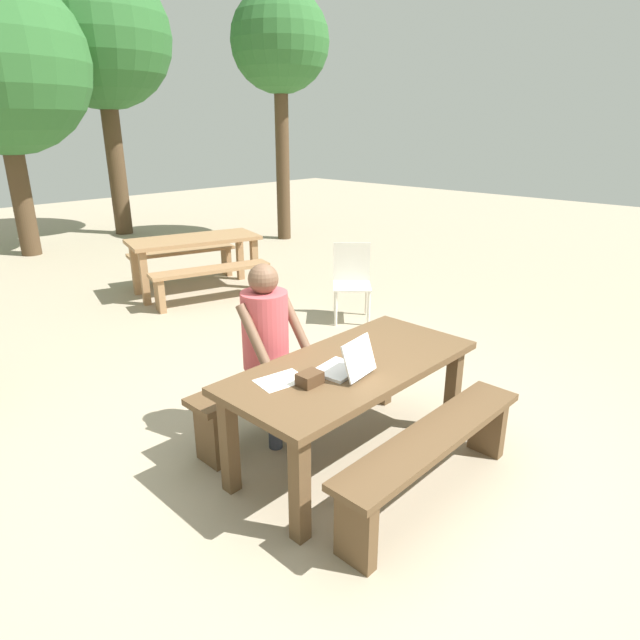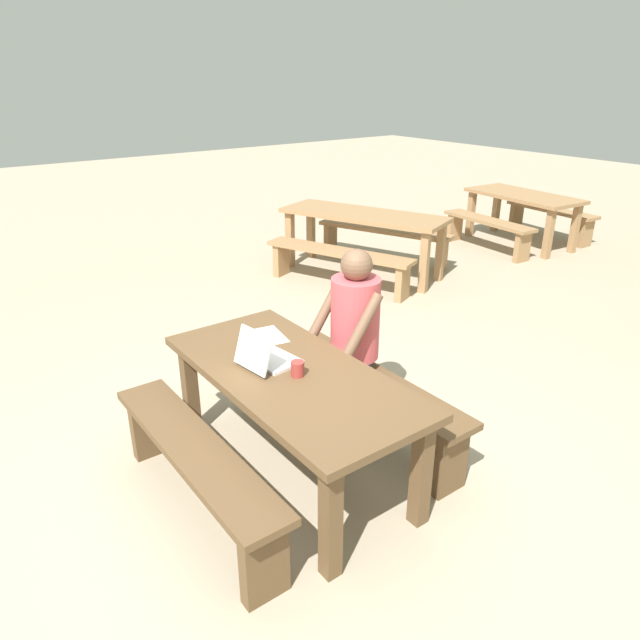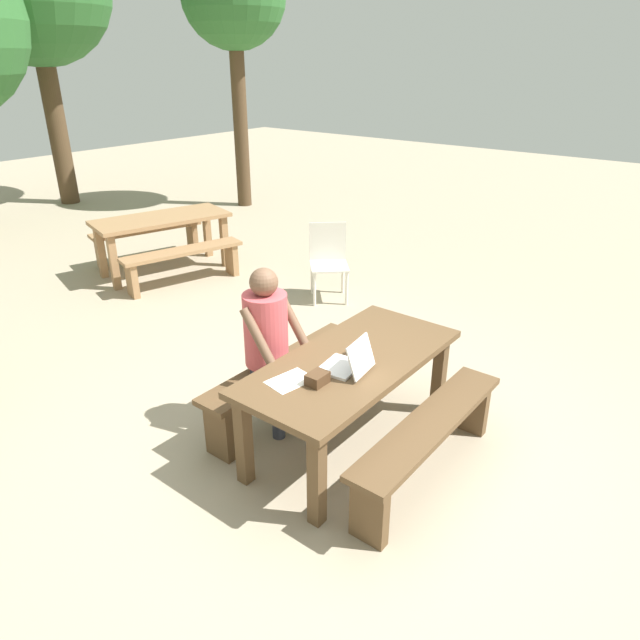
{
  "view_description": "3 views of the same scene",
  "coord_description": "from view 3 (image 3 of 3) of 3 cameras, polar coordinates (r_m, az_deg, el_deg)",
  "views": [
    {
      "loc": [
        -2.48,
        -2.09,
        2.21
      ],
      "look_at": [
        -0.05,
        0.25,
        0.98
      ],
      "focal_mm": 30.19,
      "sensor_mm": 36.0,
      "label": 1
    },
    {
      "loc": [
        2.54,
        -1.68,
        2.37
      ],
      "look_at": [
        -0.05,
        0.25,
        0.98
      ],
      "focal_mm": 32.51,
      "sensor_mm": 36.0,
      "label": 2
    },
    {
      "loc": [
        -2.96,
        -2.04,
        2.7
      ],
      "look_at": [
        -0.05,
        0.25,
        0.98
      ],
      "focal_mm": 32.18,
      "sensor_mm": 36.0,
      "label": 3
    }
  ],
  "objects": [
    {
      "name": "plastic_chair",
      "position": [
        6.88,
        0.85,
        6.03
      ],
      "size": [
        0.62,
        0.62,
        0.89
      ],
      "rotation": [
        0.0,
        0.0,
        5.46
      ],
      "color": "silver",
      "rests_on": "ground"
    },
    {
      "name": "picnic_table_mid",
      "position": [
        7.98,
        -15.46,
        9.0
      ],
      "size": [
        1.87,
        1.18,
        0.76
      ],
      "rotation": [
        0.0,
        0.0,
        -0.28
      ],
      "color": "#9E754C",
      "rests_on": "ground"
    },
    {
      "name": "bench_far",
      "position": [
        4.64,
        -3.55,
        -5.53
      ],
      "size": [
        1.64,
        0.3,
        0.48
      ],
      "color": "brown",
      "rests_on": "ground"
    },
    {
      "name": "person_seated",
      "position": [
        4.29,
        -5.07,
        -1.68
      ],
      "size": [
        0.44,
        0.42,
        1.32
      ],
      "color": "#333847",
      "rests_on": "ground"
    },
    {
      "name": "small_pouch",
      "position": [
        3.78,
        -0.26,
        -5.84
      ],
      "size": [
        0.15,
        0.11,
        0.08
      ],
      "color": "#4C331E",
      "rests_on": "picnic_table_front"
    },
    {
      "name": "paper_sheet",
      "position": [
        3.84,
        -2.98,
        -6.04
      ],
      "size": [
        0.33,
        0.26,
        0.0
      ],
      "rotation": [
        0.0,
        0.0,
        -0.18
      ],
      "color": "white",
      "rests_on": "picnic_table_front"
    },
    {
      "name": "bench_near",
      "position": [
        4.03,
        10.78,
        -11.27
      ],
      "size": [
        1.64,
        0.3,
        0.48
      ],
      "color": "brown",
      "rests_on": "ground"
    },
    {
      "name": "bench_mid_north",
      "position": [
        8.63,
        -16.79,
        8.0
      ],
      "size": [
        1.58,
        0.72,
        0.47
      ],
      "rotation": [
        0.0,
        0.0,
        -0.28
      ],
      "color": "#9E754C",
      "rests_on": "ground"
    },
    {
      "name": "coffee_mug",
      "position": [
        4.13,
        3.75,
        -2.96
      ],
      "size": [
        0.08,
        0.08,
        0.09
      ],
      "color": "#99332D",
      "rests_on": "picnic_table_front"
    },
    {
      "name": "ground_plane",
      "position": [
        4.5,
        2.95,
        -12.02
      ],
      "size": [
        30.0,
        30.0,
        0.0
      ],
      "primitive_type": "plane",
      "color": "tan"
    },
    {
      "name": "laptop",
      "position": [
        3.93,
        2.84,
        -4.27
      ],
      "size": [
        0.33,
        0.35,
        0.25
      ],
      "rotation": [
        0.0,
        0.0,
        3.27
      ],
      "color": "white",
      "rests_on": "picnic_table_front"
    },
    {
      "name": "picnic_table_front",
      "position": [
        4.16,
        3.13,
        -5.16
      ],
      "size": [
        1.79,
        0.83,
        0.73
      ],
      "color": "brown",
      "rests_on": "ground"
    },
    {
      "name": "bench_mid_south",
      "position": [
        7.51,
        -13.44,
        5.92
      ],
      "size": [
        1.58,
        0.72,
        0.47
      ],
      "rotation": [
        0.0,
        0.0,
        -0.28
      ],
      "color": "#9E754C",
      "rests_on": "ground"
    }
  ]
}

